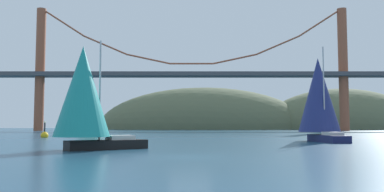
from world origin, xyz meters
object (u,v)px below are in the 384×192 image
at_px(sailboat_teal_sail, 85,95).
at_px(sailboat_green_sail, 91,109).
at_px(sailboat_navy_sail, 320,97).
at_px(channel_buoy, 46,135).

relative_size(sailboat_teal_sail, sailboat_green_sail, 0.81).
bearing_deg(sailboat_green_sail, sailboat_navy_sail, -40.46).
distance_m(sailboat_teal_sail, channel_buoy, 31.56).
bearing_deg(channel_buoy, sailboat_navy_sail, -18.97).
height_order(sailboat_navy_sail, channel_buoy, sailboat_navy_sail).
bearing_deg(sailboat_teal_sail, sailboat_navy_sail, 34.37).
bearing_deg(channel_buoy, sailboat_teal_sail, -64.42).
xyz_separation_m(sailboat_green_sail, channel_buoy, (-2.43, -16.51, -4.43)).
height_order(sailboat_teal_sail, sailboat_navy_sail, sailboat_navy_sail).
bearing_deg(sailboat_navy_sail, sailboat_teal_sail, -145.63).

